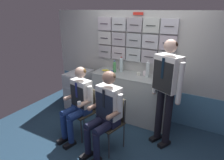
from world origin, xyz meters
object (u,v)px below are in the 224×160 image
service_trolley (79,89)px  sparkling_bottle_green (121,65)px  paper_cup_blue (112,73)px  crew_member_center (105,109)px  crew_member_left (78,100)px  snack_banana (106,70)px  folding_chair_left (86,106)px  folding_chair_center (112,117)px  crew_member_standing (166,84)px

service_trolley → sparkling_bottle_green: bearing=17.9°
paper_cup_blue → crew_member_center: bearing=-65.9°
crew_member_left → snack_banana: 1.05m
folding_chair_left → sparkling_bottle_green: (0.20, 1.00, 0.55)m
service_trolley → paper_cup_blue: paper_cup_blue is taller
folding_chair_left → paper_cup_blue: (0.14, 0.71, 0.44)m
folding_chair_left → sparkling_bottle_green: bearing=78.8°
folding_chair_left → crew_member_center: size_ratio=0.65×
service_trolley → crew_member_left: crew_member_left is taller
service_trolley → snack_banana: (0.61, 0.15, 0.49)m
crew_member_center → sparkling_bottle_green: 1.34m
sparkling_bottle_green → snack_banana: size_ratio=1.82×
service_trolley → folding_chair_center: service_trolley is taller
service_trolley → crew_member_standing: size_ratio=0.49×
crew_member_standing → snack_banana: (-1.39, 0.48, -0.11)m
crew_member_left → paper_cup_blue: size_ratio=15.47×
folding_chair_left → crew_member_left: size_ratio=0.68×
folding_chair_left → folding_chair_center: same height
sparkling_bottle_green → crew_member_center: bearing=-73.7°
folding_chair_left → crew_member_standing: bearing=16.6°
service_trolley → crew_member_center: crew_member_center is taller
folding_chair_center → crew_member_center: size_ratio=0.65×
service_trolley → paper_cup_blue: bearing=-0.0°
crew_member_left → sparkling_bottle_green: crew_member_left is taller
folding_chair_center → snack_banana: size_ratio=5.03×
folding_chair_left → crew_member_center: 0.65m
crew_member_center → crew_member_standing: 1.02m
folding_chair_center → crew_member_center: bearing=-102.8°
service_trolley → folding_chair_center: bearing=-31.5°
folding_chair_left → snack_banana: 0.96m
crew_member_left → crew_member_standing: size_ratio=0.73×
service_trolley → crew_member_left: (0.67, -0.87, 0.24)m
crew_member_center → paper_cup_blue: 1.07m
sparkling_bottle_green → crew_member_standing: bearing=-29.2°
crew_member_center → snack_banana: (-0.66, 1.11, 0.22)m
folding_chair_center → crew_member_standing: (0.70, 0.48, 0.53)m
service_trolley → folding_chair_center: (1.30, -0.80, 0.07)m
folding_chair_left → folding_chair_center: size_ratio=1.00×
crew_member_center → crew_member_standing: bearing=40.8°
paper_cup_blue → crew_member_left: bearing=-101.0°
folding_chair_center → snack_banana: (-0.69, 0.95, 0.42)m
folding_chair_center → crew_member_center: 0.26m
service_trolley → sparkling_bottle_green: size_ratio=2.77×
crew_member_standing → paper_cup_blue: bearing=164.5°
crew_member_center → sparkling_bottle_green: bearing=106.3°
folding_chair_center → crew_member_standing: bearing=34.4°
sparkling_bottle_green → paper_cup_blue: bearing=-102.0°
crew_member_left → paper_cup_blue: crew_member_left is taller
crew_member_left → crew_member_standing: bearing=22.3°
service_trolley → folding_chair_center: size_ratio=1.00×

